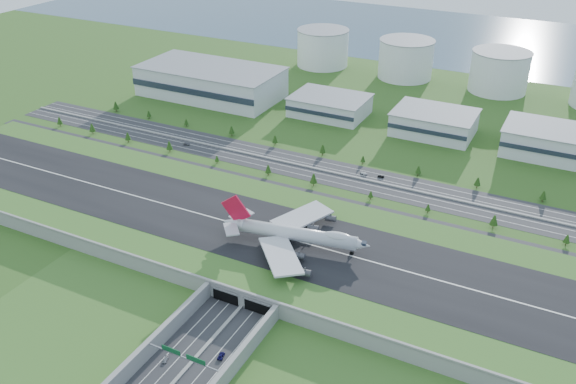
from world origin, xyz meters
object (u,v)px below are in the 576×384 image
at_px(boeing_747, 295,234).
at_px(car_4, 186,144).
at_px(car_7, 364,173).
at_px(fuel_tank_a, 323,48).
at_px(car_0, 166,359).
at_px(car_5, 381,176).
at_px(car_2, 221,356).

bearing_deg(boeing_747, car_4, 135.75).
height_order(boeing_747, car_7, boeing_747).
height_order(fuel_tank_a, car_0, fuel_tank_a).
xyz_separation_m(fuel_tank_a, boeing_747, (124.50, -313.50, -2.64)).
bearing_deg(car_7, boeing_747, 21.45).
xyz_separation_m(car_0, car_5, (24.57, 197.14, -0.00)).
height_order(car_0, car_4, car_4).
distance_m(fuel_tank_a, boeing_747, 337.32).
xyz_separation_m(boeing_747, car_5, (9.67, 106.59, -14.03)).
height_order(boeing_747, car_5, boeing_747).
height_order(car_2, car_4, car_4).
bearing_deg(car_0, car_4, 105.41).
relative_size(boeing_747, car_0, 18.84).
distance_m(car_0, car_5, 198.66).
bearing_deg(car_0, boeing_747, 63.08).
bearing_deg(car_0, car_7, 68.64).
height_order(car_0, car_2, car_0).
xyz_separation_m(car_2, car_5, (5.20, 185.00, 0.04)).
distance_m(boeing_747, car_7, 106.69).
height_order(boeing_747, car_4, boeing_747).
bearing_deg(car_2, car_4, -65.44).
xyz_separation_m(car_2, car_4, (-137.35, 169.62, 0.17)).
distance_m(car_2, car_4, 218.25).
height_order(boeing_747, car_0, boeing_747).
bearing_deg(boeing_747, car_0, -109.13).
height_order(fuel_tank_a, car_2, fuel_tank_a).
xyz_separation_m(fuel_tank_a, car_4, (-8.38, -222.29, -16.54)).
xyz_separation_m(car_0, car_7, (12.98, 196.30, 0.04)).
relative_size(car_0, car_2, 0.87).
relative_size(car_2, car_4, 0.98).
bearing_deg(car_7, fuel_tank_a, -129.05).
height_order(car_4, car_5, car_4).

